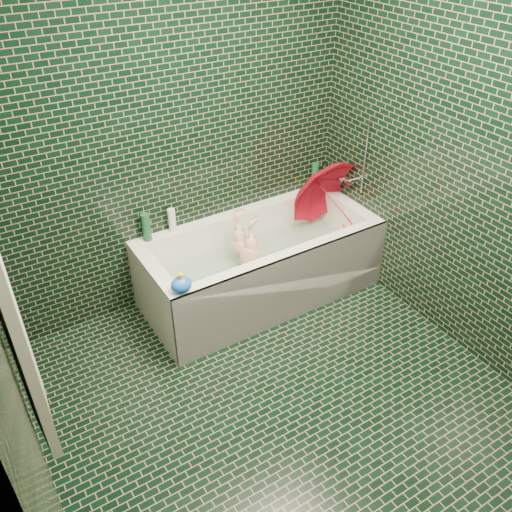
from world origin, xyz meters
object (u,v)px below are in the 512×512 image
child (249,263)px  bath_toy (181,284)px  rubber_duck (312,185)px  umbrella (334,202)px  bathtub (261,272)px

child → bath_toy: 0.80m
rubber_duck → bath_toy: (-1.43, -0.62, 0.01)m
rubber_duck → child: bearing=-140.3°
rubber_duck → bath_toy: size_ratio=0.93×
bath_toy → umbrella: bearing=8.4°
bathtub → rubber_duck: bearing=25.0°
bathtub → rubber_duck: (0.67, 0.32, 0.38)m
umbrella → bathtub: bearing=-175.0°
rubber_duck → bath_toy: bearing=-138.0°
bathtub → child: bathtub is taller
bathtub → rubber_duck: rubber_duck is taller
bathtub → child: 0.13m
bathtub → bath_toy: bearing=-157.9°
umbrella → bath_toy: (-1.40, -0.31, 0.00)m
child → umbrella: (0.73, -0.02, 0.30)m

